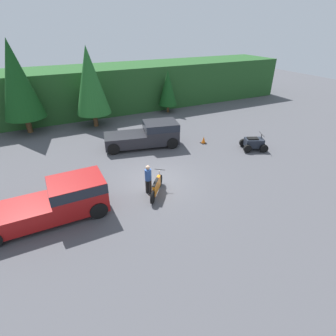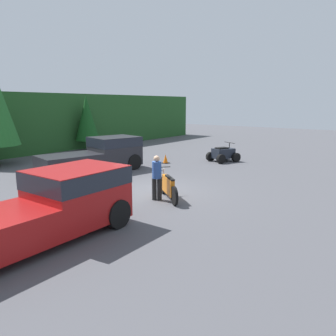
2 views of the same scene
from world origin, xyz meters
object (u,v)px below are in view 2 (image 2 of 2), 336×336
Objects in this scene: rider_person at (157,176)px; dirt_bike at (168,187)px; pickup_truck_red at (50,205)px; pickup_truck_second at (100,154)px; traffic_cone at (166,159)px; quad_atv at (223,154)px.

dirt_bike is at bearing -73.77° from rider_person.
pickup_truck_red is 4.98m from dirt_bike.
pickup_truck_second reaches higher than rider_person.
traffic_cone is at bearing -1.42° from rider_person.
pickup_truck_red reaches higher than dirt_bike.
pickup_truck_second reaches higher than quad_atv.
rider_person is at bearing -144.34° from quad_atv.
pickup_truck_red is 3.26× the size of rider_person.
pickup_truck_second is at bearing 173.07° from quad_atv.
pickup_truck_second is 6.42m from rider_person.
quad_atv is at bearing -18.72° from pickup_truck_second.
pickup_truck_second is at bearing 160.49° from traffic_cone.
quad_atv is at bearing -38.12° from dirt_bike.
pickup_truck_second is at bearing 19.01° from dirt_bike.
quad_atv is 9.40m from rider_person.
quad_atv reaches higher than traffic_cone.
pickup_truck_second is 2.98× the size of dirt_bike.
pickup_truck_red is 11.96m from traffic_cone.
quad_atv is (6.72, -3.98, -0.50)m from pickup_truck_second.
pickup_truck_second is 10.43× the size of traffic_cone.
pickup_truck_red is 0.98× the size of pickup_truck_second.
dirt_bike reaches higher than traffic_cone.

